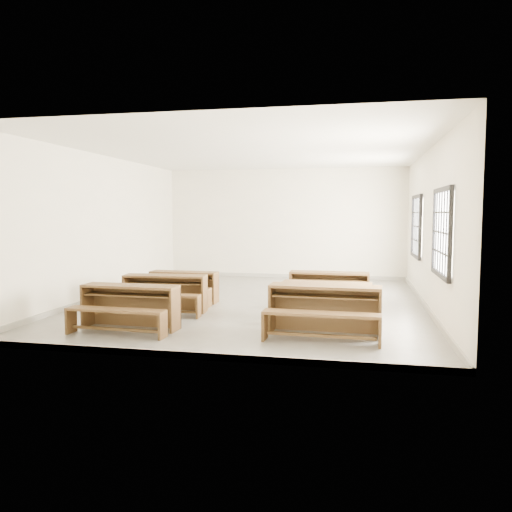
% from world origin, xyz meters
% --- Properties ---
extents(room, '(8.50, 8.50, 3.20)m').
position_xyz_m(room, '(0.09, 0.00, 2.14)').
color(room, slate).
rests_on(room, ground).
extents(desk_set_0, '(1.65, 0.90, 0.73)m').
position_xyz_m(desk_set_0, '(-1.56, -2.83, 0.43)').
color(desk_set_0, brown).
rests_on(desk_set_0, ground).
extents(desk_set_1, '(1.65, 0.95, 0.72)m').
position_xyz_m(desk_set_1, '(-1.53, -1.36, 0.42)').
color(desk_set_1, brown).
rests_on(desk_set_1, ground).
extents(desk_set_2, '(1.49, 0.80, 0.66)m').
position_xyz_m(desk_set_2, '(-1.53, -0.29, 0.38)').
color(desk_set_2, brown).
rests_on(desk_set_2, ground).
extents(desk_set_3, '(1.77, 0.97, 0.78)m').
position_xyz_m(desk_set_3, '(1.62, -2.60, 0.46)').
color(desk_set_3, brown).
rests_on(desk_set_3, ground).
extents(desk_set_4, '(1.61, 0.91, 0.70)m').
position_xyz_m(desk_set_4, '(1.59, -1.64, 0.41)').
color(desk_set_4, brown).
rests_on(desk_set_4, ground).
extents(desk_set_5, '(1.61, 0.84, 0.72)m').
position_xyz_m(desk_set_5, '(1.56, -0.24, 0.42)').
color(desk_set_5, brown).
rests_on(desk_set_5, ground).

